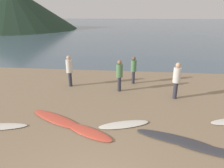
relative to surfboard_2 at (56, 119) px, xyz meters
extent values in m
cube|color=#8C7559|center=(1.91, 6.04, -0.14)|extent=(120.00, 120.00, 0.20)
cube|color=#475B6B|center=(1.91, 57.16, -0.04)|extent=(140.00, 100.00, 0.01)
cone|color=#1E3323|center=(-24.94, 39.53, 4.71)|extent=(28.98, 28.98, 9.51)
ellipsoid|color=#D84C38|center=(0.00, 0.00, 0.00)|extent=(2.56, 1.71, 0.08)
ellipsoid|color=#D84C38|center=(1.49, -0.77, 0.00)|extent=(2.03, 1.39, 0.08)
ellipsoid|color=silver|center=(2.72, -0.14, 0.00)|extent=(2.01, 1.10, 0.07)
ellipsoid|color=#333338|center=(4.42, -0.86, 0.00)|extent=(2.57, 1.29, 0.07)
ellipsoid|color=#333338|center=(5.65, -1.40, 0.00)|extent=(2.57, 1.15, 0.07)
cylinder|color=#2D2D38|center=(3.03, 4.60, 0.34)|extent=(0.18, 0.18, 0.75)
cylinder|color=#4C7A4C|center=(3.03, 4.60, 1.04)|extent=(0.33, 0.33, 0.65)
sphere|color=brown|center=(3.03, 4.60, 1.47)|extent=(0.21, 0.21, 0.21)
cylinder|color=#2D2D38|center=(-0.54, 3.77, 0.37)|extent=(0.20, 0.20, 0.83)
cylinder|color=beige|center=(-0.54, 3.77, 1.15)|extent=(0.36, 0.36, 0.72)
sphere|color=tan|center=(-0.54, 3.77, 1.62)|extent=(0.23, 0.23, 0.23)
cylinder|color=#2D2D38|center=(5.09, 2.62, 0.38)|extent=(0.20, 0.20, 0.84)
cylinder|color=beige|center=(5.09, 2.62, 1.17)|extent=(0.37, 0.37, 0.73)
sphere|color=tan|center=(5.09, 2.62, 1.66)|extent=(0.24, 0.24, 0.24)
cylinder|color=#2D2D38|center=(2.30, 3.31, 0.36)|extent=(0.19, 0.19, 0.79)
cylinder|color=#4C7A4C|center=(2.30, 3.31, 1.10)|extent=(0.34, 0.34, 0.69)
sphere|color=#936B4C|center=(2.30, 3.31, 1.55)|extent=(0.22, 0.22, 0.22)
camera|label=1|loc=(2.95, -6.74, 4.05)|focal=32.11mm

